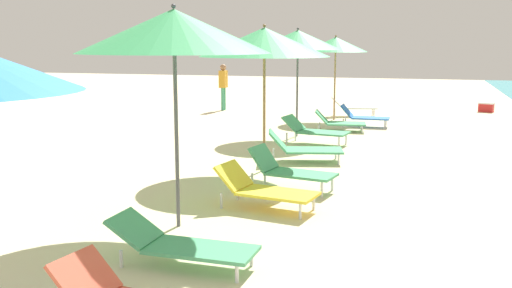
{
  "coord_description": "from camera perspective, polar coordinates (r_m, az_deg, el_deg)",
  "views": [
    {
      "loc": [
        1.9,
        1.04,
        2.36
      ],
      "look_at": [
        -0.17,
        8.12,
        1.07
      ],
      "focal_mm": 41.05,
      "sensor_mm": 36.0,
      "label": 1
    }
  ],
  "objects": [
    {
      "name": "umbrella_farthest",
      "position": [
        17.96,
        7.77,
        9.57
      ],
      "size": [
        1.93,
        1.93,
        2.56
      ],
      "color": "olive",
      "rests_on": "ground"
    },
    {
      "name": "lounger_fifth_shoreside",
      "position": [
        15.77,
        8.08,
        2.17
      ],
      "size": [
        1.42,
        0.84,
        0.56
      ],
      "rotation": [
        0.0,
        0.0,
        0.14
      ],
      "color": "#4CA572",
      "rests_on": "ground"
    },
    {
      "name": "lounger_fourth_shoreside",
      "position": [
        11.66,
        4.6,
        -0.34
      ],
      "size": [
        1.59,
        1.01,
        0.63
      ],
      "rotation": [
        0.0,
        0.0,
        0.25
      ],
      "color": "#4CA572",
      "rests_on": "ground"
    },
    {
      "name": "person_walking_near",
      "position": [
        20.39,
        -3.21,
        6.0
      ],
      "size": [
        0.23,
        0.36,
        1.59
      ],
      "rotation": [
        0.0,
        0.0,
        0.02
      ],
      "color": "#3F9972",
      "rests_on": "ground"
    },
    {
      "name": "umbrella_fourth",
      "position": [
        10.64,
        0.82,
        9.89
      ],
      "size": [
        2.37,
        2.37,
        2.67
      ],
      "color": "olive",
      "rests_on": "ground"
    },
    {
      "name": "umbrella_fifth",
      "position": [
        14.63,
        4.09,
        10.08
      ],
      "size": [
        2.15,
        2.15,
        2.7
      ],
      "color": "#4C4C51",
      "rests_on": "ground"
    },
    {
      "name": "lounger_fourth_inland",
      "position": [
        9.44,
        3.31,
        -2.52
      ],
      "size": [
        1.45,
        0.82,
        0.68
      ],
      "rotation": [
        0.0,
        0.0,
        -0.19
      ],
      "color": "#4CA572",
      "rests_on": "ground"
    },
    {
      "name": "lounger_third_inland",
      "position": [
        6.33,
        -7.32,
        -9.6
      ],
      "size": [
        1.6,
        0.6,
        0.52
      ],
      "rotation": [
        0.0,
        0.0,
        -0.03
      ],
      "color": "#4CA572",
      "rests_on": "ground"
    },
    {
      "name": "lounger_fifth_inland",
      "position": [
        13.66,
        5.71,
        1.36
      ],
      "size": [
        1.58,
        0.88,
        0.65
      ],
      "rotation": [
        0.0,
        0.0,
        -0.15
      ],
      "color": "#4CA572",
      "rests_on": "ground"
    },
    {
      "name": "lounger_third_shoreside",
      "position": [
        8.35,
        0.83,
        -4.36
      ],
      "size": [
        1.51,
        0.85,
        0.62
      ],
      "rotation": [
        0.0,
        0.0,
        -0.17
      ],
      "color": "yellow",
      "rests_on": "ground"
    },
    {
      "name": "umbrella_third",
      "position": [
        7.36,
        -8.0,
        10.82
      ],
      "size": [
        2.41,
        2.41,
        2.82
      ],
      "color": "#4C4C51",
      "rests_on": "ground"
    },
    {
      "name": "cooler_box",
      "position": [
        21.42,
        21.52,
        3.36
      ],
      "size": [
        0.55,
        0.42,
        0.32
      ],
      "color": "red",
      "rests_on": "ground"
    },
    {
      "name": "lounger_farthest_inland",
      "position": [
        16.71,
        10.42,
        2.68
      ],
      "size": [
        1.35,
        0.58,
        0.61
      ],
      "rotation": [
        0.0,
        0.0,
        0.01
      ],
      "color": "blue",
      "rests_on": "ground"
    },
    {
      "name": "lounger_farthest_shoreside",
      "position": [
        19.0,
        9.37,
        3.66
      ],
      "size": [
        1.54,
        0.83,
        0.64
      ],
      "rotation": [
        0.0,
        0.0,
        0.19
      ],
      "color": "white",
      "rests_on": "ground"
    }
  ]
}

